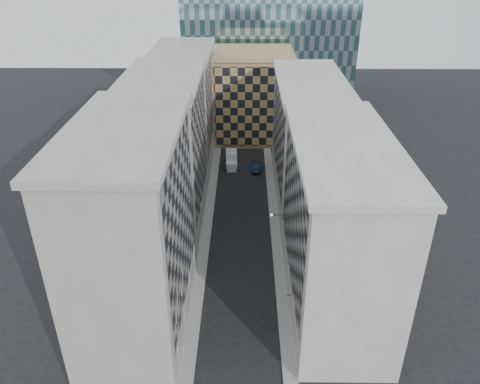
{
  "coord_description": "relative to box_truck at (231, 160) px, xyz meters",
  "views": [
    {
      "loc": [
        0.53,
        -30.06,
        39.16
      ],
      "look_at": [
        0.02,
        15.3,
        14.44
      ],
      "focal_mm": 35.0,
      "sensor_mm": 36.0,
      "label": 1
    }
  ],
  "objects": [
    {
      "name": "tan_block",
      "position": [
        4.05,
        15.54,
        8.19
      ],
      "size": [
        16.8,
        14.8,
        18.8
      ],
      "color": "#A68358",
      "rests_on": "ground"
    },
    {
      "name": "bldg_left_b",
      "position": [
        -8.83,
        -19.36,
        10.08
      ],
      "size": [
        10.8,
        22.8,
        22.7
      ],
      "color": "#9C9991",
      "rests_on": "ground"
    },
    {
      "name": "dark_car",
      "position": [
        4.76,
        -1.83,
        -0.52
      ],
      "size": [
        1.62,
        4.39,
        1.44
      ],
      "primitive_type": "imported",
      "rotation": [
        0.0,
        0.0,
        -0.02
      ],
      "color": "#0E1B36",
      "rests_on": "ground"
    },
    {
      "name": "bracket_lamp",
      "position": [
        6.43,
        -28.36,
        4.96
      ],
      "size": [
        1.98,
        0.36,
        0.36
      ],
      "color": "black",
      "rests_on": "ground"
    },
    {
      "name": "shop_sign",
      "position": [
        7.47,
        -42.19,
        2.6
      ],
      "size": [
        0.76,
        0.67,
        0.75
      ],
      "rotation": [
        0.0,
        0.0,
        0.21
      ],
      "color": "black",
      "rests_on": "ground"
    },
    {
      "name": "sidewalk_west",
      "position": [
        -3.2,
        -22.36,
        -1.17
      ],
      "size": [
        1.5,
        100.0,
        0.15
      ],
      "primitive_type": "cube",
      "color": "gray",
      "rests_on": "ground"
    },
    {
      "name": "bldg_right_b",
      "position": [
        12.94,
        -10.36,
        8.61
      ],
      "size": [
        10.8,
        28.8,
        19.7
      ],
      "color": "#AFABA1",
      "rests_on": "ground"
    },
    {
      "name": "bldg_left_a",
      "position": [
        -8.83,
        -41.36,
        10.58
      ],
      "size": [
        10.8,
        22.8,
        23.7
      ],
      "color": "gray",
      "rests_on": "ground"
    },
    {
      "name": "church_tower",
      "position": [
        2.05,
        29.64,
        25.71
      ],
      "size": [
        7.2,
        7.2,
        51.5
      ],
      "color": "#322D27",
      "rests_on": "ground"
    },
    {
      "name": "sidewalk_east",
      "position": [
        7.3,
        -22.36,
        -1.17
      ],
      "size": [
        1.5,
        100.0,
        0.15
      ],
      "primitive_type": "cube",
      "color": "gray",
      "rests_on": "ground"
    },
    {
      "name": "bldg_left_c",
      "position": [
        -8.83,
        2.64,
        9.58
      ],
      "size": [
        10.8,
        22.8,
        21.7
      ],
      "color": "gray",
      "rests_on": "ground"
    },
    {
      "name": "flagpoles_left",
      "position": [
        -3.85,
        -46.36,
        6.76
      ],
      "size": [
        0.1,
        6.33,
        2.33
      ],
      "color": "gray",
      "rests_on": "ground"
    },
    {
      "name": "box_truck",
      "position": [
        0.0,
        0.0,
        0.0
      ],
      "size": [
        2.36,
        5.29,
        2.85
      ],
      "rotation": [
        0.0,
        0.0,
        0.05
      ],
      "color": "silver",
      "rests_on": "ground"
    },
    {
      "name": "bldg_right_a",
      "position": [
        12.93,
        -37.36,
        9.08
      ],
      "size": [
        10.8,
        26.8,
        20.7
      ],
      "color": "#AFABA1",
      "rests_on": "ground"
    }
  ]
}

